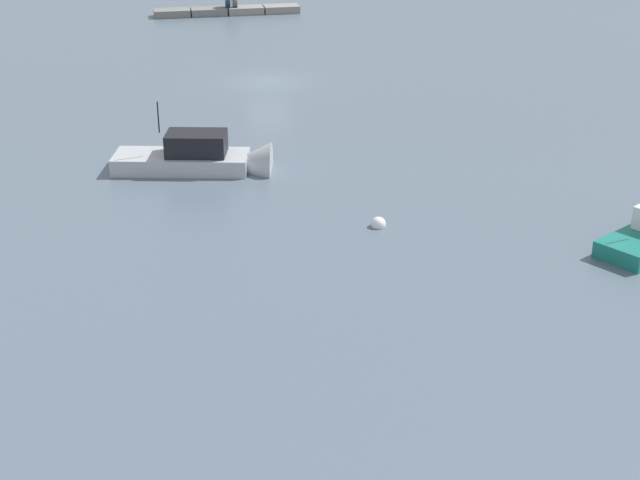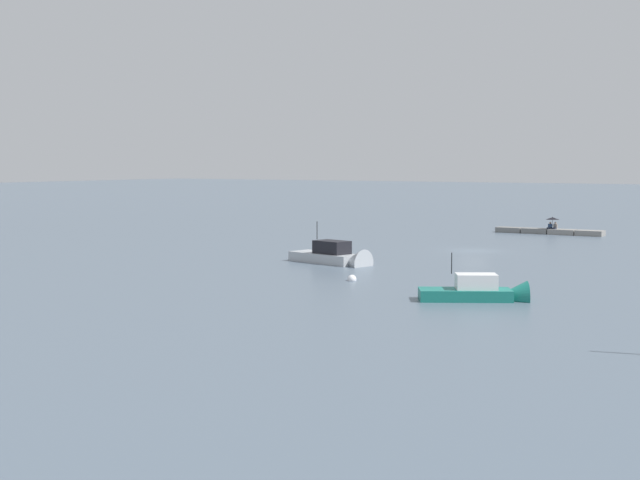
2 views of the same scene
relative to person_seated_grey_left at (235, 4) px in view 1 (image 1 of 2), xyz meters
name	(u,v)px [view 1 (image 1 of 2)]	position (x,y,z in m)	size (l,w,h in m)	color
ground_plane	(269,82)	(0.63, 21.29, -0.81)	(500.00, 500.00, 0.00)	slate
seawall_pier	(227,11)	(0.63, 0.01, -0.53)	(11.41, 1.72, 0.56)	gray
person_seated_grey_left	(235,4)	(0.00, 0.00, 0.00)	(0.45, 0.64, 0.73)	#1E2333
person_seated_blue_right	(228,4)	(0.56, 0.00, 0.00)	(0.45, 0.64, 0.73)	#1E2333
motorboat_grey_mid	(207,161)	(5.65, 35.86, -0.40)	(7.22, 3.64, 3.88)	#ADB2B7
mooring_buoy_near	(378,224)	(-0.11, 43.53, -0.71)	(0.58, 0.58, 0.58)	white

